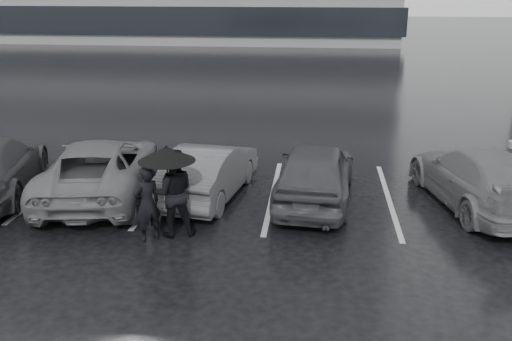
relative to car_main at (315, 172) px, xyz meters
The scene contains 9 objects.
ground 2.79m from the car_main, 126.91° to the right, with size 160.00×160.00×0.00m, color black.
car_main is the anchor object (origin of this frame).
car_west_a 2.53m from the car_main, behind, with size 1.38×3.96×1.30m, color #313133.
car_west_b 5.17m from the car_main, behind, with size 2.32×5.03×1.40m, color #47474A.
car_east 3.76m from the car_main, ahead, with size 1.93×4.74×1.38m, color #47474A.
pedestrian_left 4.15m from the car_main, 142.75° to the right, with size 0.57×0.37×1.55m, color black.
pedestrian_right 3.61m from the car_main, 142.27° to the right, with size 0.89×0.70×1.84m, color black.
umbrella 3.85m from the car_main, 141.95° to the right, with size 1.14×1.14×1.93m.
stall_stripes 2.55m from the car_main, behind, with size 19.72×5.00×0.00m.
Camera 1 is at (1.59, -10.58, 4.96)m, focal length 40.00 mm.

